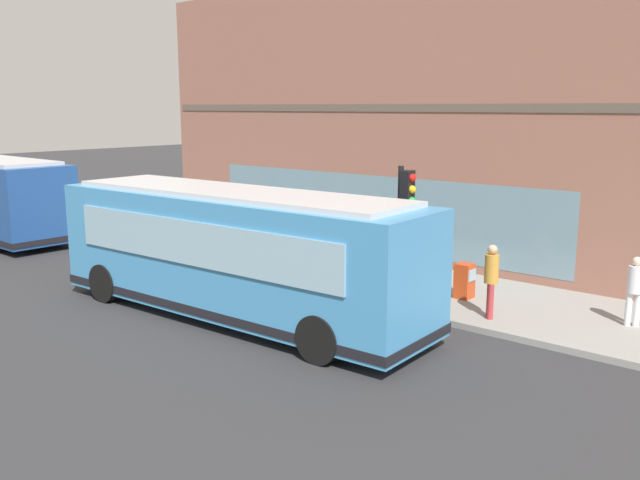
# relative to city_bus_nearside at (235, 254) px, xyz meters

# --- Properties ---
(ground) EXTENTS (120.00, 120.00, 0.00)m
(ground) POSITION_rel_city_bus_nearside_xyz_m (0.02, 1.08, -1.55)
(ground) COLOR #2D2D30
(sidewalk_curb) EXTENTS (4.36, 40.00, 0.15)m
(sidewalk_curb) POSITION_rel_city_bus_nearside_xyz_m (4.80, 1.08, -1.48)
(sidewalk_curb) COLOR gray
(sidewalk_curb) RESTS_ON ground
(building_corner) EXTENTS (8.83, 19.05, 8.96)m
(building_corner) POSITION_rel_city_bus_nearside_xyz_m (11.37, 1.08, 2.92)
(building_corner) COLOR #8C5B4C
(building_corner) RESTS_ON ground
(city_bus_nearside) EXTENTS (2.94, 10.13, 3.07)m
(city_bus_nearside) POSITION_rel_city_bus_nearside_xyz_m (0.00, 0.00, 0.00)
(city_bus_nearside) COLOR #3F8CC6
(city_bus_nearside) RESTS_ON ground
(traffic_light_near_corner) EXTENTS (0.32, 0.49, 3.42)m
(traffic_light_near_corner) POSITION_rel_city_bus_nearside_xyz_m (3.12, -2.70, 0.98)
(traffic_light_near_corner) COLOR black
(traffic_light_near_corner) RESTS_ON sidewalk_curb
(fire_hydrant) EXTENTS (0.35, 0.35, 0.74)m
(fire_hydrant) POSITION_rel_city_bus_nearside_xyz_m (6.27, 0.21, -1.04)
(fire_hydrant) COLOR gold
(fire_hydrant) RESTS_ON sidewalk_curb
(pedestrian_by_light_pole) EXTENTS (0.32, 0.32, 1.59)m
(pedestrian_by_light_pole) POSITION_rel_city_bus_nearside_xyz_m (4.89, -7.62, -0.50)
(pedestrian_by_light_pole) COLOR silver
(pedestrian_by_light_pole) RESTS_ON sidewalk_curb
(pedestrian_walking_along_curb) EXTENTS (0.32, 0.32, 1.55)m
(pedestrian_walking_along_curb) POSITION_rel_city_bus_nearside_xyz_m (4.14, 9.20, -0.52)
(pedestrian_walking_along_curb) COLOR #99994C
(pedestrian_walking_along_curb) RESTS_ON sidewalk_curb
(pedestrian_near_hydrant) EXTENTS (0.32, 0.32, 1.74)m
(pedestrian_near_hydrant) POSITION_rel_city_bus_nearside_xyz_m (3.39, -4.92, -0.40)
(pedestrian_near_hydrant) COLOR #B23338
(pedestrian_near_hydrant) RESTS_ON sidewalk_curb
(pedestrian_near_building_entrance) EXTENTS (0.32, 0.32, 1.80)m
(pedestrian_near_building_entrance) POSITION_rel_city_bus_nearside_xyz_m (4.77, 2.62, -0.36)
(pedestrian_near_building_entrance) COLOR #B23338
(pedestrian_near_building_entrance) RESTS_ON sidewalk_curb
(newspaper_vending_box) EXTENTS (0.44, 0.42, 0.90)m
(newspaper_vending_box) POSITION_rel_city_bus_nearside_xyz_m (4.51, -3.67, -0.95)
(newspaper_vending_box) COLOR #BF3F19
(newspaper_vending_box) RESTS_ON sidewalk_curb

